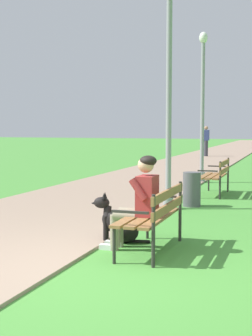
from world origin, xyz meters
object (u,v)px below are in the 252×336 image
at_px(litter_bin, 192,189).
at_px(person_seated_on_near_bench, 139,199).
at_px(pedestrian_distant, 206,141).
at_px(dog_black, 118,224).
at_px(lamp_post_near, 169,94).
at_px(park_bench_mid, 217,173).
at_px(park_bench_near, 154,213).
at_px(lamp_post_mid, 203,106).

bearing_deg(litter_bin, person_seated_on_near_bench, -89.17).
height_order(person_seated_on_near_bench, pedestrian_distant, pedestrian_distant).
distance_m(dog_black, lamp_post_near, 3.56).
bearing_deg(pedestrian_distant, park_bench_mid, -79.27).
height_order(park_bench_near, person_seated_on_near_bench, person_seated_on_near_bench).
bearing_deg(lamp_post_mid, pedestrian_distant, 99.20).
relative_size(lamp_post_mid, litter_bin, 6.14).
distance_m(litter_bin, pedestrian_distant, 16.56).
height_order(lamp_post_near, lamp_post_mid, lamp_post_near).
relative_size(park_bench_mid, lamp_post_mid, 0.35).
distance_m(park_bench_near, lamp_post_near, 3.76).
height_order(litter_bin, pedestrian_distant, pedestrian_distant).
height_order(park_bench_near, dog_black, park_bench_near).
distance_m(park_bench_mid, lamp_post_mid, 3.11).
distance_m(dog_black, lamp_post_mid, 7.96).
xyz_separation_m(lamp_post_near, litter_bin, (0.38, 0.44, -1.89)).
xyz_separation_m(lamp_post_mid, pedestrian_distant, (-1.95, 12.05, -1.38)).
relative_size(park_bench_near, pedestrian_distant, 0.91).
xyz_separation_m(park_bench_mid, litter_bin, (-0.22, -1.85, -0.16)).
bearing_deg(dog_black, litter_bin, 84.11).
xyz_separation_m(dog_black, pedestrian_distant, (-2.18, 19.76, 0.58)).
relative_size(park_bench_near, dog_black, 1.82).
xyz_separation_m(lamp_post_mid, litter_bin, (0.58, -4.31, -1.87)).
bearing_deg(person_seated_on_near_bench, dog_black, 141.81).
xyz_separation_m(person_seated_on_near_bench, pedestrian_distant, (-2.58, 20.08, 0.16)).
distance_m(person_seated_on_near_bench, pedestrian_distant, 20.24).
height_order(lamp_post_mid, pedestrian_distant, lamp_post_mid).
height_order(lamp_post_near, pedestrian_distant, lamp_post_near).
xyz_separation_m(person_seated_on_near_bench, lamp_post_mid, (-0.63, 8.03, 1.54)).
xyz_separation_m(lamp_post_near, pedestrian_distant, (-2.15, 16.80, -1.40)).
distance_m(lamp_post_mid, litter_bin, 4.74).
xyz_separation_m(litter_bin, pedestrian_distant, (-2.53, 16.36, 0.49)).
distance_m(lamp_post_near, pedestrian_distant, 17.00).
bearing_deg(pedestrian_distant, lamp_post_near, -82.71).
bearing_deg(pedestrian_distant, litter_bin, -81.21).
distance_m(park_bench_mid, dog_black, 5.28).
bearing_deg(lamp_post_near, litter_bin, 49.41).
distance_m(park_bench_near, dog_black, 0.73).
relative_size(park_bench_near, lamp_post_mid, 0.35).
height_order(park_bench_mid, litter_bin, park_bench_mid).
relative_size(dog_black, lamp_post_near, 0.19).
distance_m(person_seated_on_near_bench, lamp_post_near, 3.65).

